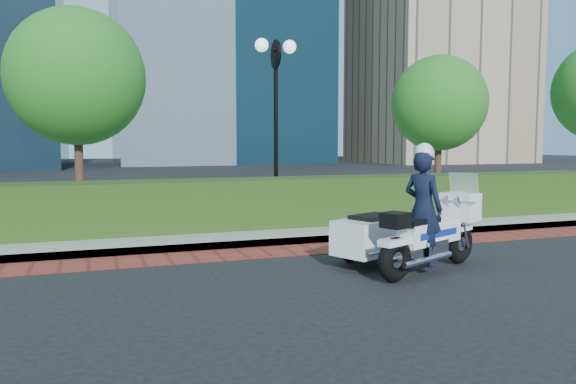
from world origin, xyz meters
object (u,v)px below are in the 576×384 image
object	(u,v)px
tree_b	(76,77)
tree_c	(439,103)
police_motorcycle	(407,227)
lamppost	(276,99)

from	to	relation	value
tree_b	tree_c	xyz separation A→B (m)	(10.00, -0.00, -0.39)
police_motorcycle	lamppost	bearing A→B (deg)	67.85
lamppost	police_motorcycle	world-z (taller)	lamppost
lamppost	tree_c	size ratio (longest dim) A/B	0.98
police_motorcycle	tree_c	bearing A→B (deg)	28.46
tree_b	tree_c	bearing A→B (deg)	-0.00
tree_c	police_motorcycle	bearing A→B (deg)	-127.34
tree_c	police_motorcycle	distance (m)	9.06
tree_c	tree_b	bearing A→B (deg)	180.00
lamppost	tree_b	bearing A→B (deg)	163.89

